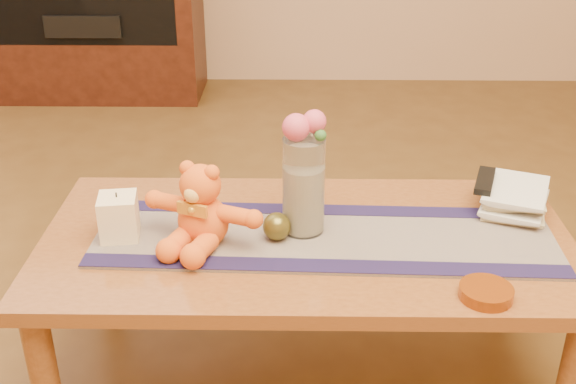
{
  "coord_description": "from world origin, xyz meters",
  "views": [
    {
      "loc": [
        -0.03,
        -1.63,
        1.4
      ],
      "look_at": [
        -0.05,
        0.0,
        0.58
      ],
      "focal_mm": 44.4,
      "sensor_mm": 36.0,
      "label": 1
    }
  ],
  "objects_px": {
    "bronze_ball": "(277,226)",
    "pillar_candle": "(119,217)",
    "teddy_bear": "(202,205)",
    "tv_remote": "(485,181)",
    "glass_vase": "(304,186)",
    "book_bottom": "(482,203)",
    "amber_dish": "(486,293)"
  },
  "relations": [
    {
      "from": "pillar_candle",
      "to": "tv_remote",
      "type": "height_order",
      "value": "pillar_candle"
    },
    {
      "from": "pillar_candle",
      "to": "book_bottom",
      "type": "distance_m",
      "value": 1.01
    },
    {
      "from": "teddy_bear",
      "to": "amber_dish",
      "type": "distance_m",
      "value": 0.72
    },
    {
      "from": "glass_vase",
      "to": "tv_remote",
      "type": "height_order",
      "value": "glass_vase"
    },
    {
      "from": "teddy_bear",
      "to": "pillar_candle",
      "type": "relative_size",
      "value": 2.66
    },
    {
      "from": "bronze_ball",
      "to": "glass_vase",
      "type": "bearing_deg",
      "value": 35.77
    },
    {
      "from": "pillar_candle",
      "to": "tv_remote",
      "type": "xyz_separation_m",
      "value": [
        0.98,
        0.19,
        0.02
      ]
    },
    {
      "from": "book_bottom",
      "to": "amber_dish",
      "type": "relative_size",
      "value": 1.81
    },
    {
      "from": "glass_vase",
      "to": "tv_remote",
      "type": "distance_m",
      "value": 0.53
    },
    {
      "from": "teddy_bear",
      "to": "glass_vase",
      "type": "height_order",
      "value": "glass_vase"
    },
    {
      "from": "teddy_bear",
      "to": "pillar_candle",
      "type": "bearing_deg",
      "value": -163.18
    },
    {
      "from": "tv_remote",
      "to": "amber_dish",
      "type": "distance_m",
      "value": 0.46
    },
    {
      "from": "pillar_candle",
      "to": "tv_remote",
      "type": "relative_size",
      "value": 0.72
    },
    {
      "from": "teddy_bear",
      "to": "bronze_ball",
      "type": "bearing_deg",
      "value": 24.39
    },
    {
      "from": "bronze_ball",
      "to": "tv_remote",
      "type": "height_order",
      "value": "tv_remote"
    },
    {
      "from": "glass_vase",
      "to": "amber_dish",
      "type": "xyz_separation_m",
      "value": [
        0.42,
        -0.3,
        -0.12
      ]
    },
    {
      "from": "teddy_bear",
      "to": "glass_vase",
      "type": "relative_size",
      "value": 1.18
    },
    {
      "from": "amber_dish",
      "to": "pillar_candle",
      "type": "bearing_deg",
      "value": 164.12
    },
    {
      "from": "glass_vase",
      "to": "bronze_ball",
      "type": "distance_m",
      "value": 0.13
    },
    {
      "from": "pillar_candle",
      "to": "amber_dish",
      "type": "relative_size",
      "value": 0.93
    },
    {
      "from": "glass_vase",
      "to": "teddy_bear",
      "type": "bearing_deg",
      "value": -166.97
    },
    {
      "from": "bronze_ball",
      "to": "pillar_candle",
      "type": "bearing_deg",
      "value": 178.88
    },
    {
      "from": "pillar_candle",
      "to": "bronze_ball",
      "type": "distance_m",
      "value": 0.41
    },
    {
      "from": "glass_vase",
      "to": "amber_dish",
      "type": "height_order",
      "value": "glass_vase"
    },
    {
      "from": "glass_vase",
      "to": "book_bottom",
      "type": "distance_m",
      "value": 0.55
    },
    {
      "from": "pillar_candle",
      "to": "glass_vase",
      "type": "height_order",
      "value": "glass_vase"
    },
    {
      "from": "glass_vase",
      "to": "tv_remote",
      "type": "xyz_separation_m",
      "value": [
        0.51,
        0.15,
        -0.05
      ]
    },
    {
      "from": "teddy_bear",
      "to": "book_bottom",
      "type": "xyz_separation_m",
      "value": [
        0.77,
        0.21,
        -0.1
      ]
    },
    {
      "from": "book_bottom",
      "to": "glass_vase",
      "type": "bearing_deg",
      "value": -147.59
    },
    {
      "from": "pillar_candle",
      "to": "glass_vase",
      "type": "bearing_deg",
      "value": 4.98
    },
    {
      "from": "book_bottom",
      "to": "tv_remote",
      "type": "xyz_separation_m",
      "value": [
        -0.0,
        -0.01,
        0.07
      ]
    },
    {
      "from": "tv_remote",
      "to": "amber_dish",
      "type": "height_order",
      "value": "tv_remote"
    }
  ]
}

